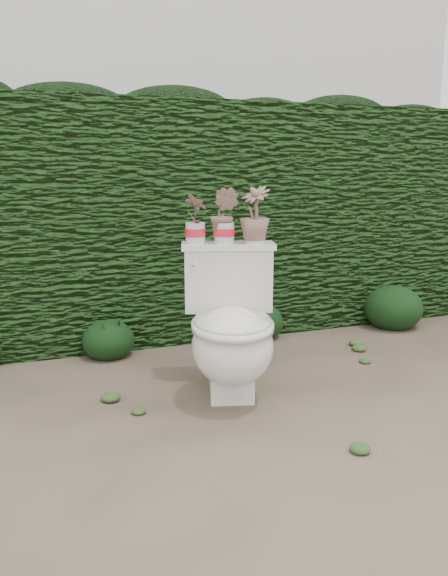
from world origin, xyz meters
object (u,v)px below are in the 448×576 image
object	(u,v)px
potted_plant_left	(195,220)
potted_plant_center	(224,217)
potted_plant_right	(255,216)
toilet	(231,331)

from	to	relation	value
potted_plant_left	potted_plant_center	size ratio (longest dim) A/B	0.88
potted_plant_left	potted_plant_center	bearing A→B (deg)	-135.32
potted_plant_center	potted_plant_right	distance (m)	0.16
toilet	potted_plant_left	distance (m)	0.62
potted_plant_left	toilet	bearing A→B (deg)	170.91
toilet	potted_plant_right	size ratio (longest dim) A/B	2.72
potted_plant_left	potted_plant_right	world-z (taller)	potted_plant_right
toilet	potted_plant_right	xyz separation A→B (m)	(0.21, 0.19, 0.56)
potted_plant_left	potted_plant_right	size ratio (longest dim) A/B	0.87
toilet	potted_plant_right	bearing A→B (deg)	59.16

